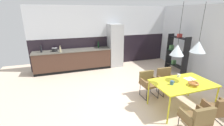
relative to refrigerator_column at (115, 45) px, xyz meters
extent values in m
plane|color=beige|center=(-0.40, -3.17, -0.97)|extent=(9.32, 9.32, 0.00)
cube|color=black|center=(-0.40, 0.36, -0.29)|extent=(6.54, 0.12, 1.36)
cube|color=silver|center=(-0.40, 0.36, 1.07)|extent=(6.54, 0.12, 1.36)
cube|color=#492F23|center=(-1.92, 0.00, -0.54)|extent=(3.20, 0.60, 0.86)
cube|color=#5F5B51|center=(-1.92, 0.00, -0.08)|extent=(3.23, 0.63, 0.04)
cube|color=black|center=(-1.92, -0.30, -0.92)|extent=(3.20, 0.01, 0.10)
cube|color=#ADAFB2|center=(0.00, 0.00, 0.00)|extent=(0.61, 0.60, 1.93)
cube|color=yellow|center=(0.46, -3.80, -0.23)|extent=(1.51, 0.93, 0.03)
cylinder|color=gold|center=(-0.25, -3.38, -0.61)|extent=(0.04, 0.04, 0.72)
cylinder|color=yellow|center=(1.18, -3.38, -0.61)|extent=(0.04, 0.04, 0.72)
cylinder|color=yellow|center=(-0.25, -4.23, -0.61)|extent=(0.04, 0.04, 0.72)
cylinder|color=yellow|center=(1.18, -4.23, -0.61)|extent=(0.04, 0.04, 0.72)
cube|color=brown|center=(0.00, -3.03, -0.56)|extent=(0.49, 0.47, 0.06)
cube|color=brown|center=(-0.01, -2.83, -0.37)|extent=(0.46, 0.09, 0.32)
cube|color=brown|center=(0.22, -3.03, -0.46)|extent=(0.06, 0.42, 0.14)
cube|color=brown|center=(-0.22, -3.04, -0.46)|extent=(0.06, 0.42, 0.14)
cylinder|color=black|center=(0.20, -3.22, -0.78)|extent=(0.02, 0.02, 0.38)
cylinder|color=black|center=(-0.20, -3.23, -0.78)|extent=(0.02, 0.02, 0.38)
cylinder|color=black|center=(0.19, -2.84, -0.78)|extent=(0.02, 0.02, 0.38)
cylinder|color=black|center=(-0.21, -2.85, -0.78)|extent=(0.02, 0.02, 0.38)
cylinder|color=black|center=(0.20, -3.03, -0.96)|extent=(0.03, 0.41, 0.02)
cylinder|color=black|center=(-0.20, -3.04, -0.96)|extent=(0.03, 0.41, 0.02)
cube|color=brown|center=(0.03, -4.67, -0.57)|extent=(0.51, 0.50, 0.06)
cube|color=brown|center=(0.01, -4.87, -0.37)|extent=(0.46, 0.11, 0.34)
cube|color=brown|center=(-0.19, -4.65, -0.47)|extent=(0.08, 0.42, 0.14)
cube|color=brown|center=(0.25, -4.68, -0.47)|extent=(0.08, 0.42, 0.14)
cylinder|color=black|center=(-0.16, -4.46, -0.78)|extent=(0.02, 0.02, 0.37)
cylinder|color=black|center=(0.24, -4.49, -0.78)|extent=(0.02, 0.02, 0.37)
cube|color=brown|center=(0.60, -3.05, -0.57)|extent=(0.51, 0.49, 0.06)
cube|color=brown|center=(0.61, -2.85, -0.36)|extent=(0.46, 0.11, 0.36)
cube|color=brown|center=(0.82, -3.06, -0.47)|extent=(0.07, 0.42, 0.14)
cube|color=brown|center=(0.38, -3.03, -0.47)|extent=(0.07, 0.42, 0.14)
cylinder|color=black|center=(0.79, -3.25, -0.78)|extent=(0.02, 0.02, 0.37)
cylinder|color=black|center=(0.39, -3.22, -0.78)|extent=(0.02, 0.02, 0.37)
cylinder|color=black|center=(0.81, -2.87, -0.78)|extent=(0.02, 0.02, 0.37)
cylinder|color=black|center=(0.41, -2.85, -0.78)|extent=(0.02, 0.02, 0.37)
cylinder|color=black|center=(0.80, -3.06, -0.96)|extent=(0.04, 0.41, 0.02)
cylinder|color=black|center=(0.40, -3.04, -0.96)|extent=(0.04, 0.41, 0.02)
cube|color=brown|center=(0.71, -4.61, -0.54)|extent=(0.56, 0.55, 0.06)
cube|color=brown|center=(0.50, -4.56, -0.44)|extent=(0.13, 0.42, 0.14)
cylinder|color=black|center=(0.55, -4.38, -0.77)|extent=(0.02, 0.02, 0.39)
cylinder|color=black|center=(0.95, -4.46, -0.77)|extent=(0.02, 0.02, 0.39)
cylinder|color=black|center=(0.48, -4.75, -0.77)|extent=(0.02, 0.02, 0.39)
cylinder|color=black|center=(0.52, -4.57, -0.96)|extent=(0.10, 0.41, 0.02)
cylinder|color=black|center=(0.91, -4.65, -0.96)|extent=(0.10, 0.41, 0.02)
cylinder|color=#B2662D|center=(0.57, -4.02, -0.18)|extent=(0.11, 0.11, 0.07)
torus|color=#AD6B2E|center=(0.57, -4.02, -0.16)|extent=(0.25, 0.25, 0.05)
cube|color=white|center=(0.72, -3.70, -0.21)|extent=(0.13, 0.21, 0.01)
cube|color=white|center=(0.85, -3.70, -0.21)|extent=(0.13, 0.21, 0.01)
cube|color=#262628|center=(0.78, -3.70, -0.21)|extent=(0.01, 0.21, 0.00)
cylinder|color=white|center=(0.59, -3.49, -0.17)|extent=(0.08, 0.08, 0.09)
torus|color=white|center=(0.64, -3.49, -0.17)|extent=(0.06, 0.01, 0.06)
cylinder|color=#335B93|center=(0.11, -3.81, -0.17)|extent=(0.08, 0.08, 0.10)
torus|color=#335B93|center=(0.16, -3.81, -0.16)|extent=(0.07, 0.01, 0.07)
cylinder|color=black|center=(-2.64, -0.01, 0.00)|extent=(0.21, 0.21, 0.14)
cylinder|color=gray|center=(-2.64, -0.01, 0.08)|extent=(0.22, 0.22, 0.01)
sphere|color=black|center=(-2.64, -0.01, 0.10)|extent=(0.02, 0.02, 0.02)
cylinder|color=tan|center=(-2.42, -0.23, 0.03)|extent=(0.07, 0.07, 0.19)
cylinder|color=tan|center=(-2.42, -0.23, 0.17)|extent=(0.03, 0.03, 0.08)
cylinder|color=#0F3319|center=(-0.79, 0.04, 0.05)|extent=(0.06, 0.06, 0.23)
cylinder|color=#0F3319|center=(-0.79, 0.04, 0.21)|extent=(0.03, 0.03, 0.08)
cylinder|color=black|center=(-3.14, 0.00, 0.06)|extent=(0.07, 0.07, 0.25)
cylinder|color=black|center=(-3.14, 0.00, 0.21)|extent=(0.03, 0.03, 0.05)
cube|color=black|center=(2.24, -1.01, -0.20)|extent=(0.30, 0.03, 1.54)
cube|color=black|center=(2.24, -1.99, -0.20)|extent=(0.30, 0.03, 1.54)
cube|color=black|center=(2.24, -1.50, -0.72)|extent=(0.30, 0.97, 0.02)
cube|color=#4C7F4C|center=(2.24, -1.37, -0.62)|extent=(0.18, 0.10, 0.18)
cube|color=black|center=(2.24, -1.50, -0.12)|extent=(0.30, 0.97, 0.02)
cube|color=#4C7F4C|center=(2.24, -1.12, -0.01)|extent=(0.18, 0.10, 0.20)
cube|color=black|center=(2.24, -1.50, 0.48)|extent=(0.30, 0.97, 0.02)
cube|color=#B73833|center=(2.24, -1.51, 0.56)|extent=(0.18, 0.10, 0.14)
cylinder|color=black|center=(0.16, -3.78, 1.24)|extent=(0.01, 0.01, 0.93)
cone|color=silver|center=(0.16, -3.78, 0.64)|extent=(0.32, 0.32, 0.25)
cylinder|color=black|center=(0.77, -3.79, 1.26)|extent=(0.01, 0.01, 0.88)
cone|color=silver|center=(0.77, -3.79, 0.68)|extent=(0.36, 0.36, 0.27)
camera|label=1|loc=(-2.39, -6.60, 1.50)|focal=24.78mm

